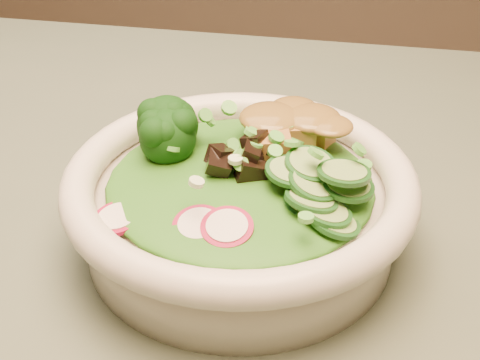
# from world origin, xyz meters

# --- Properties ---
(salad_bowl) EXTENTS (0.23, 0.23, 0.06)m
(salad_bowl) POSITION_xyz_m (0.05, 0.02, 0.78)
(salad_bowl) COLOR silver
(salad_bowl) RESTS_ON dining_table
(lettuce_bed) EXTENTS (0.17, 0.17, 0.02)m
(lettuce_bed) POSITION_xyz_m (0.05, 0.02, 0.80)
(lettuce_bed) COLOR #1C5E13
(lettuce_bed) RESTS_ON salad_bowl
(broccoli_florets) EXTENTS (0.08, 0.08, 0.04)m
(broccoli_florets) POSITION_xyz_m (-0.00, 0.04, 0.82)
(broccoli_florets) COLOR black
(broccoli_florets) RESTS_ON salad_bowl
(radish_slices) EXTENTS (0.10, 0.06, 0.02)m
(radish_slices) POSITION_xyz_m (0.03, -0.04, 0.81)
(radish_slices) COLOR maroon
(radish_slices) RESTS_ON salad_bowl
(cucumber_slices) EXTENTS (0.08, 0.08, 0.03)m
(cucumber_slices) POSITION_xyz_m (0.10, -0.01, 0.81)
(cucumber_slices) COLOR #82A45B
(cucumber_slices) RESTS_ON salad_bowl
(mushroom_heap) EXTENTS (0.08, 0.08, 0.03)m
(mushroom_heap) POSITION_xyz_m (0.05, 0.03, 0.81)
(mushroom_heap) COLOR black
(mushroom_heap) RESTS_ON salad_bowl
(tofu_cubes) EXTENTS (0.09, 0.07, 0.03)m
(tofu_cubes) POSITION_xyz_m (0.07, 0.07, 0.81)
(tofu_cubes) COLOR #A66A37
(tofu_cubes) RESTS_ON salad_bowl
(peanut_sauce) EXTENTS (0.06, 0.05, 0.01)m
(peanut_sauce) POSITION_xyz_m (0.07, 0.07, 0.82)
(peanut_sauce) COLOR brown
(peanut_sauce) RESTS_ON tofu_cubes
(scallion_garnish) EXTENTS (0.16, 0.16, 0.02)m
(scallion_garnish) POSITION_xyz_m (0.05, 0.02, 0.82)
(scallion_garnish) COLOR #5BBD42
(scallion_garnish) RESTS_ON salad_bowl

